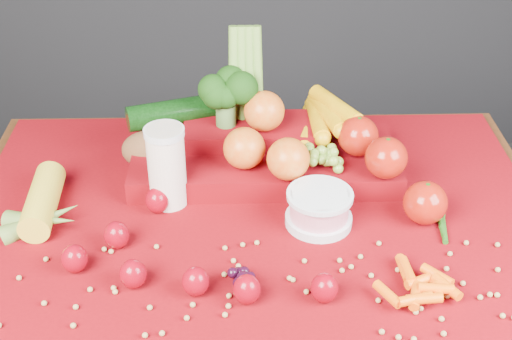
{
  "coord_description": "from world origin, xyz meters",
  "views": [
    {
      "loc": [
        -0.03,
        -1.04,
        1.54
      ],
      "look_at": [
        0.0,
        0.02,
        0.85
      ],
      "focal_mm": 50.0,
      "sensor_mm": 36.0,
      "label": 1
    }
  ],
  "objects_px": {
    "table": "(256,261)",
    "produce_mound": "(276,144)",
    "yogurt_bowl": "(319,207)",
    "milk_glass": "(167,164)"
  },
  "relations": [
    {
      "from": "table",
      "to": "produce_mound",
      "type": "distance_m",
      "value": 0.23
    },
    {
      "from": "table",
      "to": "produce_mound",
      "type": "xyz_separation_m",
      "value": [
        0.04,
        0.15,
        0.17
      ]
    },
    {
      "from": "yogurt_bowl",
      "to": "produce_mound",
      "type": "bearing_deg",
      "value": 111.48
    },
    {
      "from": "produce_mound",
      "to": "table",
      "type": "bearing_deg",
      "value": -105.55
    },
    {
      "from": "yogurt_bowl",
      "to": "milk_glass",
      "type": "bearing_deg",
      "value": 165.11
    },
    {
      "from": "table",
      "to": "produce_mound",
      "type": "height_order",
      "value": "produce_mound"
    },
    {
      "from": "milk_glass",
      "to": "produce_mound",
      "type": "xyz_separation_m",
      "value": [
        0.2,
        0.1,
        -0.02
      ]
    },
    {
      "from": "yogurt_bowl",
      "to": "produce_mound",
      "type": "relative_size",
      "value": 0.2
    },
    {
      "from": "table",
      "to": "produce_mound",
      "type": "bearing_deg",
      "value": 74.45
    },
    {
      "from": "table",
      "to": "yogurt_bowl",
      "type": "relative_size",
      "value": 9.15
    }
  ]
}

